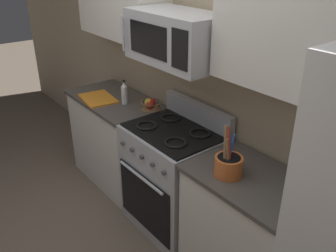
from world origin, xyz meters
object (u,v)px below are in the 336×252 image
at_px(apple_loose, 150,106).
at_px(microwave, 177,38).
at_px(fruit_basket, 151,104).
at_px(bottle_vinegar, 124,93).
at_px(range_oven, 173,178).
at_px(cutting_board, 98,99).
at_px(utensil_crock, 228,165).

bearing_deg(apple_loose, microwave, -10.55).
height_order(fruit_basket, bottle_vinegar, bottle_vinegar).
bearing_deg(fruit_basket, microwave, -12.57).
xyz_separation_m(range_oven, cutting_board, (-0.98, -0.13, 0.44)).
bearing_deg(utensil_crock, apple_loose, 169.32).
bearing_deg(fruit_basket, cutting_board, -151.34).
relative_size(utensil_crock, fruit_basket, 1.81).
xyz_separation_m(microwave, utensil_crock, (0.69, -0.13, -0.66)).
distance_m(utensil_crock, fruit_basket, 1.20).
xyz_separation_m(utensil_crock, fruit_basket, (-1.18, 0.24, -0.03)).
bearing_deg(range_oven, bottle_vinegar, 179.05).
bearing_deg(bottle_vinegar, utensil_crock, -4.74).
distance_m(microwave, bottle_vinegar, 0.97).
bearing_deg(cutting_board, apple_loose, 25.74).
bearing_deg(utensil_crock, fruit_basket, 168.48).
bearing_deg(fruit_basket, range_oven, -15.34).
xyz_separation_m(utensil_crock, apple_loose, (-1.16, 0.22, -0.03)).
height_order(utensil_crock, bottle_vinegar, utensil_crock).
distance_m(range_oven, utensil_crock, 0.86).
distance_m(microwave, utensil_crock, 0.96).
bearing_deg(apple_loose, utensil_crock, -10.68).
height_order(range_oven, microwave, microwave).
relative_size(cutting_board, bottle_vinegar, 1.69).
height_order(utensil_crock, apple_loose, utensil_crock).
bearing_deg(fruit_basket, apple_loose, -46.91).
height_order(microwave, fruit_basket, microwave).
distance_m(range_oven, bottle_vinegar, 0.91).
xyz_separation_m(microwave, bottle_vinegar, (-0.73, -0.01, -0.63)).
xyz_separation_m(microwave, cutting_board, (-0.98, -0.16, -0.73)).
bearing_deg(apple_loose, bottle_vinegar, -158.85).
bearing_deg(microwave, range_oven, -89.97).
bearing_deg(bottle_vinegar, range_oven, -0.95).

